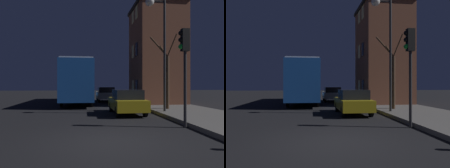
# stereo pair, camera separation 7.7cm
# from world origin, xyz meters

# --- Properties ---
(ground_plane) EXTENTS (120.00, 120.00, 0.00)m
(ground_plane) POSITION_xyz_m (0.00, 0.00, 0.00)
(ground_plane) COLOR black
(brick_building) EXTENTS (4.08, 5.15, 8.52)m
(brick_building) POSITION_xyz_m (5.56, 11.97, 4.46)
(brick_building) COLOR brown
(brick_building) RESTS_ON sidewalk
(streetlamp) EXTENTS (1.22, 0.51, 6.63)m
(streetlamp) POSITION_xyz_m (3.47, 5.72, 5.06)
(streetlamp) COLOR #28282B
(streetlamp) RESTS_ON sidewalk
(traffic_light) EXTENTS (0.43, 0.24, 3.98)m
(traffic_light) POSITION_xyz_m (3.22, 1.76, 2.87)
(traffic_light) COLOR #28282B
(traffic_light) RESTS_ON ground
(bare_tree) EXTENTS (1.49, 0.99, 4.70)m
(bare_tree) POSITION_xyz_m (4.53, 6.92, 2.28)
(bare_tree) COLOR #473323
(bare_tree) RESTS_ON sidewalk
(bus) EXTENTS (2.53, 11.67, 3.71)m
(bus) POSITION_xyz_m (-1.30, 14.36, 2.20)
(bus) COLOR #194793
(bus) RESTS_ON ground
(car_near_lane) EXTENTS (1.72, 3.94, 1.44)m
(car_near_lane) POSITION_xyz_m (1.74, 6.12, 0.74)
(car_near_lane) COLOR olive
(car_near_lane) RESTS_ON ground
(car_mid_lane) EXTENTS (1.76, 4.11, 1.48)m
(car_mid_lane) POSITION_xyz_m (1.49, 15.87, 0.78)
(car_mid_lane) COLOR beige
(car_mid_lane) RESTS_ON ground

